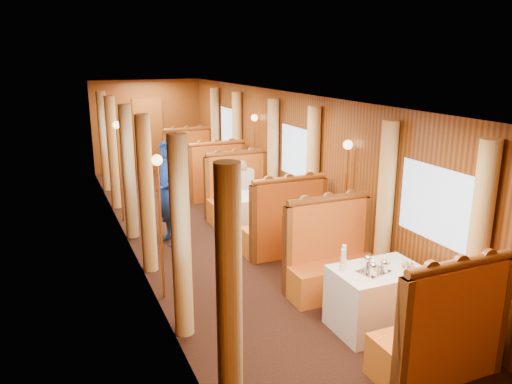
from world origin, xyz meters
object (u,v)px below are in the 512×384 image
rose_vase_mid (257,185)px  table_far (202,173)px  banquette_far_fwd (215,181)px  rose_vase_far (202,151)px  banquette_near_fwd (440,339)px  banquette_mid_aft (239,197)px  teapot_right (384,268)px  teapot_back (368,263)px  banquette_far_aft (190,163)px  table_mid (259,214)px  teapot_left (373,271)px  steward (169,193)px  passenger (243,184)px  banquette_near_aft (332,263)px  banquette_mid_fwd (284,229)px  tea_tray (374,272)px  fruit_plate (408,267)px  table_near (377,299)px

rose_vase_mid → table_far: bearing=89.4°
banquette_far_fwd → rose_vase_far: size_ratio=3.72×
banquette_near_fwd → table_far: bearing=90.0°
rose_vase_far → banquette_mid_aft: bearing=-90.7°
banquette_far_fwd → banquette_mid_aft: bearing=-90.0°
teapot_right → teapot_back: size_ratio=1.03×
teapot_back → banquette_far_aft: bearing=107.9°
table_mid → banquette_far_fwd: bearing=90.0°
teapot_left → table_far: bearing=82.5°
steward → passenger: bearing=94.0°
banquette_near_aft → banquette_mid_fwd: (0.00, 1.47, 0.00)m
teapot_right → tea_tray: bearing=141.2°
fruit_plate → rose_vase_far: rose_vase_far is taller
teapot_right → teapot_back: 0.21m
table_mid → tea_tray: (-0.11, -3.54, 0.38)m
banquette_mid_aft → rose_vase_far: banquette_mid_aft is taller
banquette_far_fwd → table_near: bearing=-90.0°
steward → table_far: bearing=138.4°
banquette_mid_fwd → fruit_plate: (0.32, -2.59, 0.35)m
banquette_near_aft → table_far: 5.99m
banquette_near_fwd → teapot_right: bearing=90.7°
table_far → teapot_back: teapot_back is taller
banquette_mid_fwd → banquette_near_fwd: bearing=-90.0°
banquette_far_aft → rose_vase_far: bearing=-88.3°
teapot_right → rose_vase_far: size_ratio=0.42×
banquette_mid_aft → banquette_far_aft: size_ratio=1.00×
teapot_left → fruit_plate: 0.51m
fruit_plate → rose_vase_mid: (-0.36, 3.61, 0.16)m
teapot_right → banquette_far_aft: bearing=80.5°
banquette_far_aft → rose_vase_far: banquette_far_aft is taller
table_mid → banquette_far_aft: bearing=90.0°
banquette_mid_aft → table_far: 2.49m
teapot_left → banquette_mid_fwd: bearing=80.0°
rose_vase_mid → fruit_plate: bearing=-84.4°
table_mid → teapot_left: bearing=-92.9°
banquette_far_aft → steward: size_ratio=0.75×
table_far → teapot_back: (-0.10, -6.91, 0.43)m
steward → table_near: bearing=6.9°
tea_tray → teapot_right: bearing=-29.4°
tea_tray → fruit_plate: (0.43, -0.06, 0.01)m
passenger → table_far: bearing=90.0°
teapot_left → rose_vase_mid: bearing=81.7°
table_mid → banquette_far_aft: size_ratio=0.78×
table_near → teapot_right: 0.45m
banquette_mid_aft → steward: bearing=-153.0°
table_far → banquette_far_aft: size_ratio=0.78×
banquette_near_aft → teapot_left: size_ratio=8.40×
banquette_mid_fwd → banquette_mid_aft: (0.00, 2.03, 0.00)m
banquette_far_fwd → fruit_plate: (0.32, -6.09, 0.35)m
table_mid → steward: steward is taller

